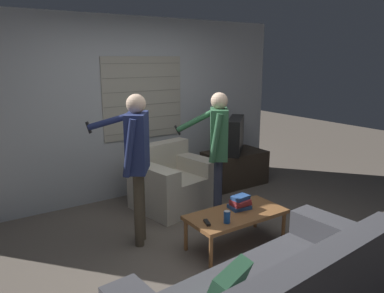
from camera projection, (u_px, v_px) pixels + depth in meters
The scene contains 11 objects.
ground_plane at pixel (210, 251), 3.95m from camera, with size 16.00×16.00×0.00m, color #665B51.
wall_back at pixel (126, 109), 5.30m from camera, with size 5.20×0.08×2.55m.
armchair_beige at pixel (172, 183), 5.08m from camera, with size 1.08×0.99×0.84m.
coffee_table at pixel (236, 216), 3.99m from camera, with size 1.08×0.52×0.38m.
tv_stand at pixel (235, 168), 6.00m from camera, with size 0.95×0.60×0.53m.
tv at pixel (235, 135), 5.88m from camera, with size 0.72×0.71×0.54m.
person_left_standing at pixel (136, 152), 3.91m from camera, with size 0.57×0.76×1.64m.
person_right_standing at pixel (218, 142), 4.48m from camera, with size 0.53×0.71×1.60m.
book_stack at pixel (240, 203), 4.07m from camera, with size 0.24×0.21×0.15m.
soda_can at pixel (227, 217), 3.72m from camera, with size 0.07×0.07×0.13m.
spare_remote at pixel (207, 223), 3.71m from camera, with size 0.08×0.14×0.02m.
Camera 1 is at (-2.15, -2.88, 2.00)m, focal length 35.00 mm.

